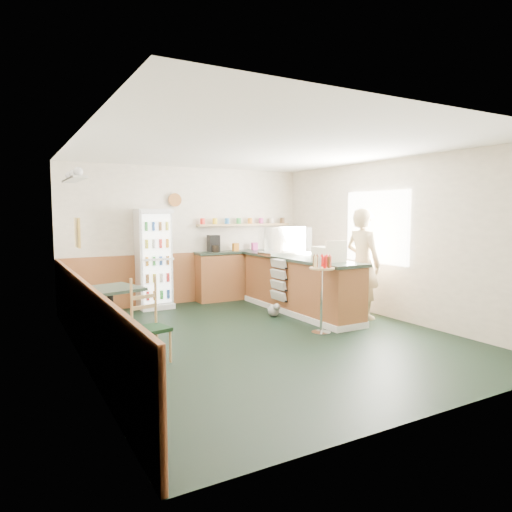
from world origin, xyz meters
TOP-DOWN VIEW (x-y plane):
  - ground at (0.00, 0.00)m, footprint 6.00×6.00m
  - room_envelope at (-0.23, 0.73)m, footprint 5.04×6.02m
  - service_counter at (1.35, 1.07)m, footprint 0.68×3.01m
  - back_counter at (1.19, 2.80)m, footprint 2.24×0.42m
  - drinks_fridge at (-0.80, 2.74)m, footprint 0.62×0.53m
  - display_case at (1.35, 1.53)m, footprint 0.91×0.48m
  - cash_register at (1.35, 0.23)m, footprint 0.46×0.48m
  - shopkeeper at (2.05, 0.18)m, footprint 0.52×0.68m
  - condiment_stand at (0.83, -0.28)m, footprint 0.37×0.37m
  - newspaper_rack at (0.99, 1.19)m, footprint 0.09×0.48m
  - cafe_table at (-2.05, 0.60)m, footprint 0.89×0.89m
  - cafe_chair at (-1.77, -0.25)m, footprint 0.45×0.45m
  - dog_doorstop at (0.78, 0.99)m, footprint 0.20×0.26m

SIDE VIEW (x-z plane):
  - ground at x=0.00m, z-range 0.00..0.00m
  - dog_doorstop at x=0.78m, z-range -0.01..0.24m
  - service_counter at x=1.35m, z-range -0.04..0.97m
  - cafe_chair at x=-1.77m, z-range 0.02..1.04m
  - back_counter at x=1.19m, z-range -0.30..1.39m
  - cafe_table at x=-2.05m, z-range 0.16..0.96m
  - newspaper_rack at x=0.99m, z-range 0.23..0.98m
  - condiment_stand at x=0.83m, z-range 0.21..1.37m
  - drinks_fridge at x=-0.80m, z-range 0.00..1.87m
  - shopkeeper at x=2.05m, z-range 0.00..1.88m
  - cash_register at x=1.35m, z-range 1.01..1.25m
  - display_case at x=1.35m, z-range 1.01..1.53m
  - room_envelope at x=-0.23m, z-range 0.16..2.88m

